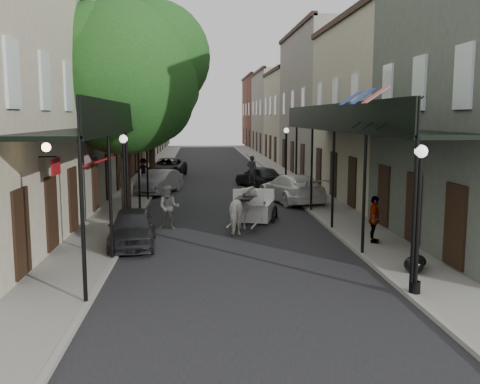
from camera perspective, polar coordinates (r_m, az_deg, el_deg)
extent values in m
plane|color=gray|center=(15.27, 0.53, -9.11)|extent=(140.00, 140.00, 0.00)
cube|color=black|center=(34.85, -2.31, 0.61)|extent=(8.00, 90.00, 0.01)
cube|color=gray|center=(35.02, -10.51, 0.61)|extent=(2.20, 90.00, 0.12)
cube|color=gray|center=(35.38, 5.81, 0.78)|extent=(2.20, 90.00, 0.12)
cube|color=#BBB496|center=(45.14, -13.94, 8.75)|extent=(5.00, 80.00, 10.50)
cube|color=gray|center=(45.62, 8.16, 8.89)|extent=(5.00, 80.00, 10.50)
cube|color=black|center=(21.86, -14.35, 6.47)|extent=(2.20, 18.00, 0.12)
cube|color=black|center=(21.70, -11.64, 7.87)|extent=(0.06, 18.00, 1.00)
cylinder|color=black|center=(13.05, -16.46, -2.81)|extent=(0.10, 0.10, 4.00)
cylinder|color=black|center=(20.86, -11.93, 1.30)|extent=(0.10, 0.10, 4.00)
cylinder|color=black|center=(28.77, -9.88, 3.17)|extent=(0.10, 0.10, 4.00)
cube|color=black|center=(22.44, 11.87, 6.58)|extent=(2.20, 18.00, 0.12)
cube|color=black|center=(22.16, 9.28, 7.93)|extent=(0.06, 18.00, 1.00)
cylinder|color=black|center=(13.81, 18.09, -2.30)|extent=(0.10, 0.10, 4.00)
cylinder|color=black|center=(21.33, 9.90, 1.51)|extent=(0.10, 0.10, 4.00)
cylinder|color=black|center=(29.12, 6.02, 3.30)|extent=(0.10, 0.10, 4.00)
cylinder|color=#382619|center=(24.81, -12.17, 4.20)|extent=(0.44, 0.44, 5.60)
sphere|color=#1B4C18|center=(24.82, -12.40, 11.77)|extent=(6.80, 6.80, 6.80)
sphere|color=#1B4C18|center=(25.36, -9.14, 14.04)|extent=(5.10, 5.10, 5.10)
cylinder|color=#382619|center=(38.73, -9.40, 5.17)|extent=(0.44, 0.44, 5.04)
sphere|color=#1B4C18|center=(38.70, -9.50, 9.52)|extent=(6.00, 6.00, 6.00)
sphere|color=#1B4C18|center=(39.25, -7.67, 10.85)|extent=(4.50, 4.50, 4.50)
cylinder|color=black|center=(14.28, 18.14, -9.62)|extent=(0.28, 0.28, 0.30)
cylinder|color=black|center=(13.90, 18.41, -3.51)|extent=(0.12, 0.12, 3.40)
sphere|color=white|center=(13.66, 18.76, 4.12)|extent=(0.32, 0.32, 0.32)
cylinder|color=black|center=(21.16, -12.06, -3.68)|extent=(0.28, 0.28, 0.30)
cylinder|color=black|center=(20.90, -12.18, 0.48)|extent=(0.12, 0.12, 3.40)
sphere|color=white|center=(20.75, -12.33, 5.55)|extent=(0.32, 0.32, 0.32)
cylinder|color=black|center=(33.25, 4.90, 0.69)|extent=(0.28, 0.28, 0.30)
cylinder|color=black|center=(33.09, 4.93, 3.36)|extent=(0.12, 0.12, 3.40)
sphere|color=white|center=(32.99, 4.97, 6.56)|extent=(0.32, 0.32, 0.32)
imported|color=white|center=(20.93, 0.40, -1.95)|extent=(1.48, 2.25, 1.75)
torus|color=black|center=(24.10, -0.18, -1.15)|extent=(0.47, 1.34, 1.37)
torus|color=black|center=(23.81, 3.91, -1.28)|extent=(0.47, 1.34, 1.37)
torus|color=black|center=(22.68, -0.43, -2.54)|extent=(0.27, 0.70, 0.71)
torus|color=black|center=(22.45, 2.85, -2.66)|extent=(0.27, 0.70, 0.71)
cube|color=silver|center=(23.66, 1.77, -0.21)|extent=(1.96, 2.24, 0.74)
cube|color=silver|center=(22.51, 1.28, 0.73)|extent=(1.38, 0.91, 0.13)
cube|color=silver|center=(22.21, 1.16, 1.46)|extent=(1.25, 0.46, 0.53)
imported|color=black|center=(22.43, 1.29, 2.40)|extent=(0.50, 0.40, 1.19)
imported|color=#A4A59C|center=(21.69, -7.59, -1.64)|extent=(0.89, 0.71, 1.77)
imported|color=gray|center=(37.33, -10.26, 2.36)|extent=(1.03, 0.62, 1.55)
imported|color=gray|center=(19.26, 14.12, -2.85)|extent=(0.73, 1.05, 1.65)
imported|color=black|center=(19.07, -11.39, -3.75)|extent=(1.81, 3.96, 1.32)
imported|color=gray|center=(31.78, -8.61, 1.05)|extent=(2.74, 4.43, 1.38)
imported|color=black|center=(40.54, -7.71, 2.60)|extent=(2.94, 5.36, 1.42)
imported|color=white|center=(28.35, 5.50, 0.40)|extent=(3.29, 5.54, 1.50)
imported|color=black|center=(34.29, 2.08, 1.67)|extent=(3.21, 4.46, 1.41)
ellipsoid|color=black|center=(16.00, 18.06, -7.37)|extent=(0.56, 0.56, 0.48)
ellipsoid|color=black|center=(16.53, 18.43, -7.05)|extent=(0.49, 0.49, 0.39)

